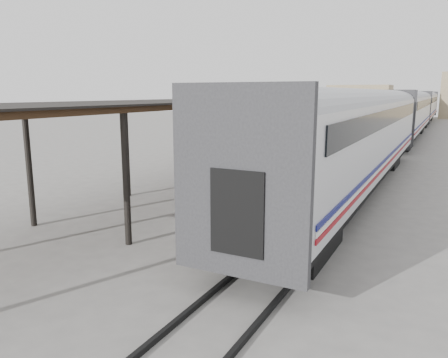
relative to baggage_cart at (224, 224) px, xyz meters
name	(u,v)px	position (x,y,z in m)	size (l,w,h in m)	color
ground	(201,232)	(-1.20, 0.73, -0.65)	(160.00, 160.00, 0.00)	slate
train	(407,112)	(1.99, 34.53, 2.04)	(3.45, 76.01, 4.01)	silver
canopy	(311,98)	(-4.60, 24.73, 3.36)	(4.90, 64.30, 4.15)	#422B19
rails	(405,139)	(2.00, 34.73, -0.59)	(1.54, 150.00, 0.12)	black
building_left	(359,100)	(-11.20, 82.73, 2.35)	(12.00, 8.00, 6.00)	tan
baggage_cart	(224,224)	(0.00, 0.00, 0.00)	(1.45, 2.50, 0.86)	brown
suitcase_stack	(228,208)	(-0.04, 0.37, 0.38)	(1.33, 1.09, 0.44)	#373639
luggage_tug	(279,153)	(-3.89, 15.43, 0.02)	(1.33, 1.82, 1.46)	maroon
porter	(213,195)	(0.00, -0.65, 1.00)	(0.58, 0.38, 1.58)	navy
pedestrian	(295,145)	(-3.71, 17.95, 0.24)	(1.04, 0.43, 1.78)	black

